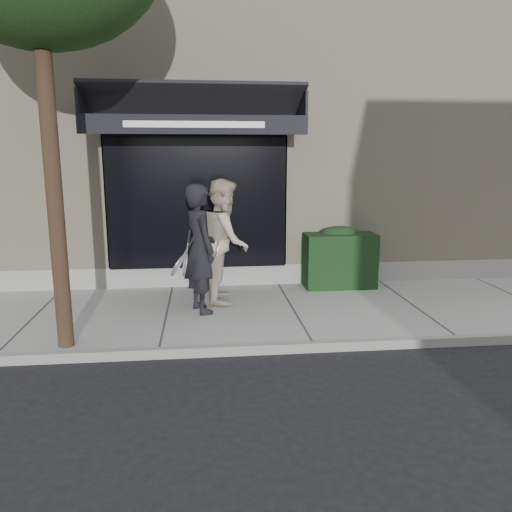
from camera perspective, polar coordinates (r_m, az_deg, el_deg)
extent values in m
plane|color=black|center=(8.16, 4.15, -6.70)|extent=(80.00, 80.00, 0.00)
cube|color=#999A94|center=(8.14, 4.16, -6.30)|extent=(20.00, 3.00, 0.12)
cube|color=gray|center=(6.71, 6.54, -10.25)|extent=(20.00, 0.10, 0.14)
cube|color=beige|center=(12.70, 0.24, 12.46)|extent=(14.00, 7.00, 5.50)
cube|color=gray|center=(9.70, 2.39, -2.17)|extent=(14.02, 0.42, 0.50)
cube|color=black|center=(9.20, -6.73, 6.79)|extent=(3.20, 0.30, 2.60)
cube|color=gray|center=(9.50, -16.48, 6.55)|extent=(0.08, 0.40, 2.60)
cube|color=gray|center=(9.47, 3.07, 6.99)|extent=(0.08, 0.40, 2.60)
cube|color=gray|center=(9.34, -6.92, 15.09)|extent=(3.36, 0.40, 0.12)
cube|color=black|center=(8.66, -7.02, 17.10)|extent=(3.60, 1.03, 0.55)
cube|color=black|center=(8.13, -7.00, 14.70)|extent=(3.60, 0.05, 0.30)
cube|color=white|center=(8.10, -7.00, 14.72)|extent=(2.20, 0.01, 0.10)
cube|color=black|center=(8.85, -19.07, 15.93)|extent=(0.04, 1.00, 0.45)
cube|color=black|center=(8.81, 5.14, 16.51)|extent=(0.04, 1.00, 0.45)
cube|color=black|center=(9.42, 9.45, -0.44)|extent=(1.30, 0.70, 1.00)
ellipsoid|color=black|center=(9.33, 9.55, 2.57)|extent=(0.71, 0.38, 0.27)
cylinder|color=black|center=(6.57, -22.27, 9.38)|extent=(0.20, 0.20, 4.80)
imported|color=black|center=(7.73, -6.39, 0.81)|extent=(0.71, 0.85, 2.00)
torus|color=silver|center=(7.48, -8.11, -0.90)|extent=(0.11, 0.31, 0.30)
cylinder|color=silver|center=(7.48, -8.11, -0.90)|extent=(0.08, 0.27, 0.27)
cylinder|color=silver|center=(7.48, -8.11, -0.90)|extent=(0.18, 0.04, 0.05)
cylinder|color=black|center=(7.48, -8.11, -0.90)|extent=(0.20, 0.06, 0.06)
torus|color=silver|center=(7.40, -8.93, -1.06)|extent=(0.26, 0.34, 0.27)
cylinder|color=silver|center=(7.40, -8.93, -1.06)|extent=(0.22, 0.30, 0.23)
cylinder|color=silver|center=(7.40, -8.93, -1.06)|extent=(0.16, 0.07, 0.11)
cylinder|color=black|center=(7.40, -8.93, -1.06)|extent=(0.19, 0.09, 0.13)
imported|color=#C2B49B|center=(8.29, -3.61, 1.76)|extent=(0.81, 1.02, 2.05)
torus|color=silver|center=(8.05, -4.74, 0.79)|extent=(0.19, 0.32, 0.30)
cylinder|color=silver|center=(8.05, -4.74, 0.79)|extent=(0.15, 0.28, 0.26)
cylinder|color=silver|center=(8.05, -4.74, 0.79)|extent=(0.18, 0.07, 0.07)
cylinder|color=black|center=(8.05, -4.74, 0.79)|extent=(0.20, 0.08, 0.09)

